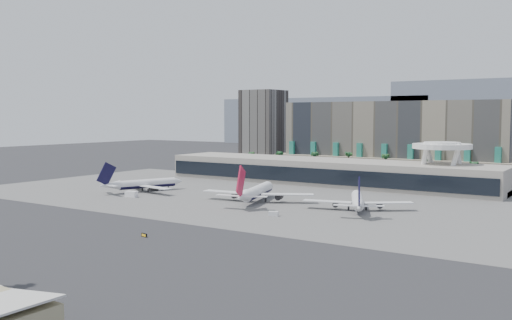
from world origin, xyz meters
The scene contains 13 objects.
ground centered at (0.00, 0.00, 0.00)m, with size 900.00×900.00×0.00m, color #232326.
apron_pad centered at (0.00, 55.00, 0.03)m, with size 260.00×130.00×0.06m, color #5B5B59.
hotel centered at (10.00, 174.41, 16.81)m, with size 140.00×30.00×42.00m.
office_tower centered at (-95.00, 200.00, 22.94)m, with size 30.00×30.00×52.00m.
terminal centered at (0.00, 109.84, 6.52)m, with size 170.00×32.50×14.50m.
saucer_structure centered at (55.00, 116.00, 18.45)m, with size 26.00×26.00×21.89m.
palm_row centered at (7.00, 145.00, 10.50)m, with size 157.80×2.80×13.10m.
airliner_left centered at (-53.94, 38.29, 3.54)m, with size 37.43×38.63×14.03m.
airliner_centre centered at (4.79, 40.40, 4.05)m, with size 43.61×45.15×16.07m.
airliner_right centered at (45.98, 43.57, 3.52)m, with size 36.53×37.58×13.97m.
service_vehicle_a centered at (-45.68, 22.90, 1.25)m, with size 5.11×2.50×2.50m, color white.
service_vehicle_b centered at (27.16, 17.28, 0.81)m, with size 3.14×1.79×1.61m, color white.
taxiway_sign centered at (14.78, -30.76, 0.52)m, with size 2.33×0.68×1.05m.
Camera 1 is at (127.04, -143.37, 33.43)m, focal length 40.00 mm.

